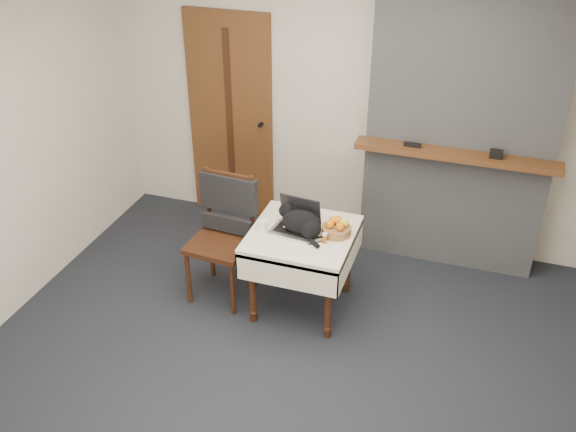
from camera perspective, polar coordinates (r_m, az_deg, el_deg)
name	(u,v)px	position (r m, az deg, el deg)	size (l,w,h in m)	color
ground	(284,369)	(4.72, -0.35, -13.45)	(4.50, 4.50, 0.00)	black
room_shell	(307,115)	(4.12, 1.68, 8.96)	(4.52, 4.01, 2.61)	beige
door	(231,119)	(6.11, -5.12, 8.63)	(0.82, 0.10, 2.00)	brown
chimney	(462,121)	(5.43, 15.23, 8.13)	(1.62, 0.48, 2.60)	gray
side_table	(302,245)	(4.92, 1.26, -2.57)	(0.78, 0.78, 0.70)	#381A0F
laptop	(296,222)	(4.87, 0.73, -0.51)	(0.36, 0.32, 0.24)	#B7B7BC
cat	(302,223)	(4.80, 1.25, -0.61)	(0.41, 0.32, 0.22)	black
cream_jar	(262,226)	(4.87, -2.28, -0.88)	(0.07, 0.07, 0.08)	white
pill_bottle	(325,238)	(4.72, 3.27, -1.96)	(0.04, 0.04, 0.08)	#B05815
fruit_basket	(337,228)	(4.83, 4.34, -1.07)	(0.22, 0.22, 0.13)	#9C643F
desk_clutter	(326,237)	(4.81, 3.38, -1.85)	(0.15, 0.02, 0.01)	black
chair	(225,219)	(5.12, -5.61, -0.26)	(0.50, 0.49, 1.04)	#381A0F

